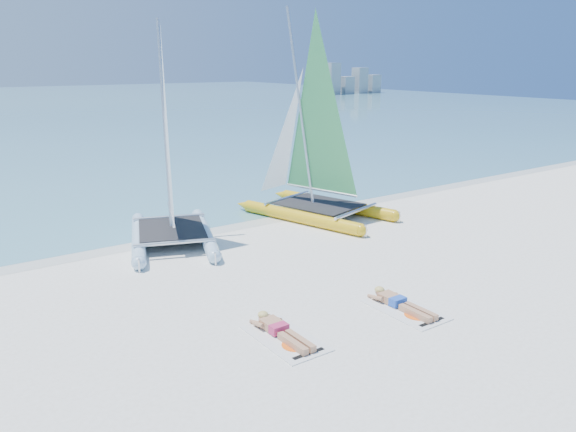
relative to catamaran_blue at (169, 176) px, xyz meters
The scene contains 9 objects.
ground 5.76m from the catamaran_blue, 67.32° to the right, with size 140.00×140.00×0.00m, color white.
wet_sand_strip 2.93m from the catamaran_blue, 14.10° to the left, with size 140.00×1.40×0.01m, color silver.
distant_skyline 79.77m from the catamaran_blue, 45.63° to the left, with size 14.00×2.00×5.00m.
catamaran_blue is the anchor object (origin of this frame).
catamaran_yellow 5.22m from the catamaran_blue, ahead, with size 3.90×5.87×7.29m.
towel_a 7.41m from the catamaran_blue, 95.96° to the right, with size 1.00×1.85×0.02m, color white.
sunbather_a 7.20m from the catamaran_blue, 96.13° to the right, with size 0.37×1.73×0.26m.
towel_b 8.08m from the catamaran_blue, 73.98° to the right, with size 1.00×1.85×0.02m, color white.
sunbather_b 7.87m from the catamaran_blue, 73.59° to the right, with size 0.37×1.73×0.26m.
Camera 1 is at (-8.52, -10.32, 5.28)m, focal length 35.00 mm.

